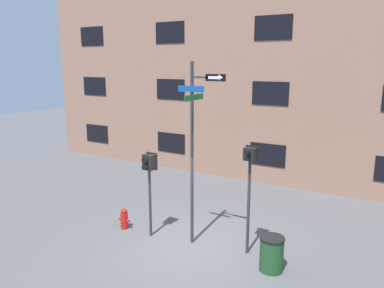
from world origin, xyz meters
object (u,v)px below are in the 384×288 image
at_px(pedestrian_signal_right, 250,173).
at_px(fire_hydrant, 124,219).
at_px(street_sign_pole, 194,142).
at_px(trash_bin, 272,254).
at_px(pedestrian_signal_left, 149,171).

bearing_deg(pedestrian_signal_right, fire_hydrant, -173.05).
distance_m(street_sign_pole, fire_hydrant, 3.53).
xyz_separation_m(street_sign_pole, trash_bin, (2.35, -0.30, -2.50)).
height_order(pedestrian_signal_right, trash_bin, pedestrian_signal_right).
bearing_deg(pedestrian_signal_left, trash_bin, -0.78).
relative_size(pedestrian_signal_right, fire_hydrant, 4.48).
height_order(pedestrian_signal_left, fire_hydrant, pedestrian_signal_left).
height_order(pedestrian_signal_right, fire_hydrant, pedestrian_signal_right).
bearing_deg(pedestrian_signal_right, trash_bin, -31.48).
xyz_separation_m(pedestrian_signal_right, trash_bin, (0.84, -0.51, -1.80)).
bearing_deg(fire_hydrant, street_sign_pole, 6.17).
bearing_deg(pedestrian_signal_right, pedestrian_signal_left, -170.83).
height_order(pedestrian_signal_left, trash_bin, pedestrian_signal_left).
height_order(street_sign_pole, trash_bin, street_sign_pole).
xyz_separation_m(street_sign_pole, pedestrian_signal_left, (-1.35, -0.25, -0.97)).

